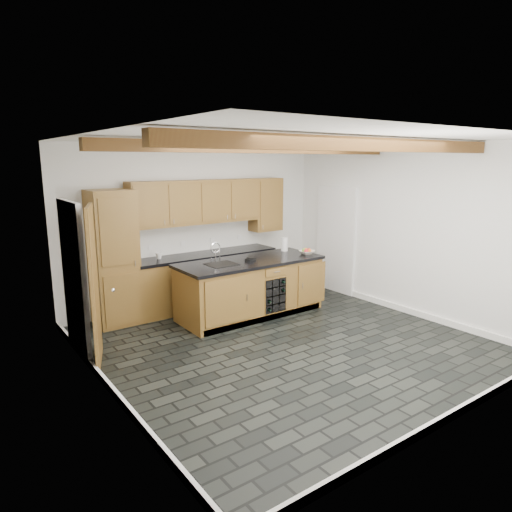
{
  "coord_description": "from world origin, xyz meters",
  "views": [
    {
      "loc": [
        -3.89,
        -4.67,
        2.52
      ],
      "look_at": [
        0.06,
        0.8,
        1.11
      ],
      "focal_mm": 32.0,
      "sensor_mm": 36.0,
      "label": 1
    }
  ],
  "objects_px": {
    "island": "(251,287)",
    "kitchen_scale": "(250,259)",
    "fruit_bowl": "(307,252)",
    "paper_towel": "(285,244)"
  },
  "relations": [
    {
      "from": "kitchen_scale",
      "to": "fruit_bowl",
      "type": "relative_size",
      "value": 0.81
    },
    {
      "from": "fruit_bowl",
      "to": "paper_towel",
      "type": "relative_size",
      "value": 1.04
    },
    {
      "from": "kitchen_scale",
      "to": "paper_towel",
      "type": "xyz_separation_m",
      "value": [
        0.97,
        0.31,
        0.09
      ]
    },
    {
      "from": "island",
      "to": "fruit_bowl",
      "type": "xyz_separation_m",
      "value": [
        1.07,
        -0.16,
        0.5
      ]
    },
    {
      "from": "island",
      "to": "kitchen_scale",
      "type": "distance_m",
      "value": 0.49
    },
    {
      "from": "kitchen_scale",
      "to": "paper_towel",
      "type": "relative_size",
      "value": 0.85
    },
    {
      "from": "island",
      "to": "paper_towel",
      "type": "relative_size",
      "value": 10.26
    },
    {
      "from": "paper_towel",
      "to": "kitchen_scale",
      "type": "bearing_deg",
      "value": -162.34
    },
    {
      "from": "island",
      "to": "fruit_bowl",
      "type": "distance_m",
      "value": 1.19
    },
    {
      "from": "island",
      "to": "kitchen_scale",
      "type": "height_order",
      "value": "kitchen_scale"
    }
  ]
}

